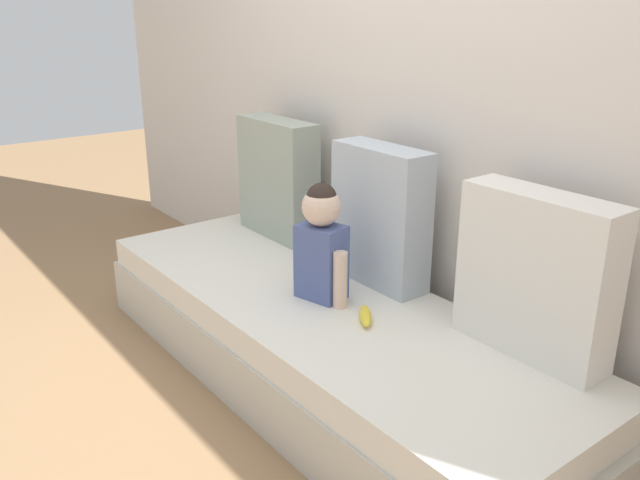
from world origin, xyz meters
The scene contains 8 objects.
ground_plane centered at (0.00, 0.00, 0.00)m, with size 12.00×12.00×0.00m, color #93704C.
back_wall centered at (0.00, 0.54, 1.16)m, with size 5.63×0.10×2.31m, color silver.
couch centered at (0.00, 0.00, 0.19)m, with size 2.43×0.81×0.38m.
throw_pillow_left centered at (-0.75, 0.31, 0.67)m, with size 0.49×0.16×0.59m, color #99A393.
throw_pillow_center centered at (0.00, 0.31, 0.67)m, with size 0.45×0.16×0.58m, color #B2BCC6.
throw_pillow_right centered at (0.75, 0.31, 0.66)m, with size 0.54×0.16×0.56m, color silver.
toddler centered at (-0.02, 0.01, 0.62)m, with size 0.29×0.17×0.48m.
banana centered at (0.25, 0.01, 0.40)m, with size 0.17×0.04×0.04m, color yellow.
Camera 1 is at (1.91, -1.47, 1.51)m, focal length 37.04 mm.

